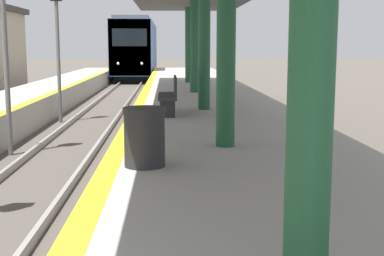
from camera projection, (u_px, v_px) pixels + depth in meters
name	position (u px, v px, depth m)	size (l,w,h in m)	color
train	(137.00, 49.00, 43.02)	(2.82, 16.78, 4.55)	black
signal_mid	(3.00, 8.00, 12.05)	(0.36, 0.31, 4.89)	#595959
signal_far	(57.00, 20.00, 17.45)	(0.36, 0.31, 4.89)	#595959
trash_bin	(144.00, 137.00, 7.41)	(0.60, 0.60, 0.83)	#262628
bench	(170.00, 94.00, 13.09)	(0.44, 1.65, 0.92)	#28282D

